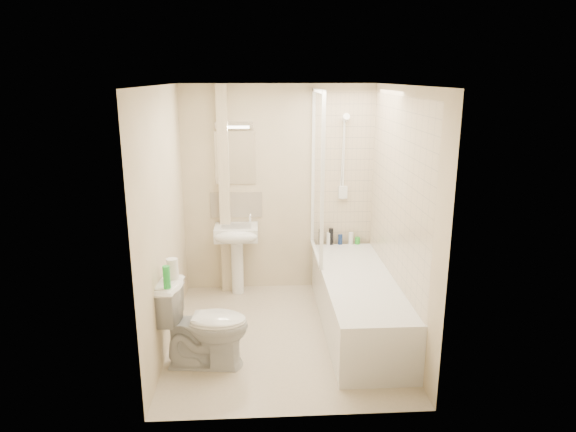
{
  "coord_description": "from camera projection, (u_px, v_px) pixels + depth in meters",
  "views": [
    {
      "loc": [
        -0.23,
        -4.57,
        2.48
      ],
      "look_at": [
        0.05,
        0.2,
        1.17
      ],
      "focal_mm": 32.0,
      "sensor_mm": 36.0,
      "label": 1
    }
  ],
  "objects": [
    {
      "name": "bottle_white_a",
      "position": [
        329.0,
        239.0,
        6.05
      ],
      "size": [
        0.05,
        0.05,
        0.15
      ],
      "primitive_type": "cylinder",
      "color": "white",
      "rests_on": "bathtub"
    },
    {
      "name": "strip_light",
      "position": [
        234.0,
        125.0,
        5.7
      ],
      "size": [
        0.42,
        0.07,
        0.07
      ],
      "primitive_type": "cube",
      "color": "silver",
      "rests_on": "wall_back"
    },
    {
      "name": "green_bottle",
      "position": [
        167.0,
        277.0,
        4.22
      ],
      "size": [
        0.06,
        0.06,
        0.19
      ],
      "primitive_type": "cylinder",
      "color": "green",
      "rests_on": "toilet"
    },
    {
      "name": "toilet_roll_upper",
      "position": [
        172.0,
        264.0,
        4.41
      ],
      "size": [
        0.1,
        0.1,
        0.09
      ],
      "primitive_type": "cylinder",
      "color": "white",
      "rests_on": "toilet_roll_lower"
    },
    {
      "name": "floor",
      "position": [
        284.0,
        335.0,
        5.07
      ],
      "size": [
        2.5,
        2.5,
        0.0
      ],
      "primitive_type": "plane",
      "color": "beige",
      "rests_on": "ground"
    },
    {
      "name": "ceiling",
      "position": [
        284.0,
        85.0,
        4.43
      ],
      "size": [
        2.2,
        2.5,
        0.02
      ],
      "primitive_type": "cube",
      "color": "white",
      "rests_on": "wall_back"
    },
    {
      "name": "bottle_white_b",
      "position": [
        351.0,
        238.0,
        6.07
      ],
      "size": [
        0.06,
        0.06,
        0.14
      ],
      "primitive_type": "cylinder",
      "color": "white",
      "rests_on": "bathtub"
    },
    {
      "name": "tile_right",
      "position": [
        398.0,
        191.0,
        4.86
      ],
      "size": [
        0.01,
        2.1,
        1.75
      ],
      "primitive_type": "cube",
      "color": "beige",
      "rests_on": "wall_right"
    },
    {
      "name": "tile_back",
      "position": [
        343.0,
        170.0,
        5.93
      ],
      "size": [
        0.7,
        0.01,
        1.75
      ],
      "primitive_type": "cube",
      "color": "beige",
      "rests_on": "wall_back"
    },
    {
      "name": "shower_screen",
      "position": [
        317.0,
        176.0,
        5.48
      ],
      "size": [
        0.04,
        0.92,
        1.8
      ],
      "color": "white",
      "rests_on": "bathtub"
    },
    {
      "name": "pipe_boxing",
      "position": [
        224.0,
        192.0,
        5.86
      ],
      "size": [
        0.12,
        0.12,
        2.4
      ],
      "primitive_type": "cube",
      "color": "beige",
      "rests_on": "ground"
    },
    {
      "name": "shower_fixture",
      "position": [
        344.0,
        160.0,
        5.85
      ],
      "size": [
        0.1,
        0.16,
        0.99
      ],
      "color": "white",
      "rests_on": "wall_back"
    },
    {
      "name": "wall_right",
      "position": [
        401.0,
        217.0,
        4.81
      ],
      "size": [
        0.02,
        2.5,
        2.4
      ],
      "primitive_type": "cube",
      "color": "beige",
      "rests_on": "ground"
    },
    {
      "name": "toilet_roll_lower",
      "position": [
        173.0,
        274.0,
        4.44
      ],
      "size": [
        0.1,
        0.1,
        0.09
      ],
      "primitive_type": "cylinder",
      "color": "white",
      "rests_on": "toilet"
    },
    {
      "name": "bottle_black_a",
      "position": [
        321.0,
        237.0,
        6.04
      ],
      "size": [
        0.05,
        0.05,
        0.19
      ],
      "primitive_type": "cylinder",
      "color": "black",
      "rests_on": "bathtub"
    },
    {
      "name": "bottle_blue",
      "position": [
        340.0,
        239.0,
        6.07
      ],
      "size": [
        0.05,
        0.05,
        0.12
      ],
      "primitive_type": "cylinder",
      "color": "navy",
      "rests_on": "bathtub"
    },
    {
      "name": "bottle_black_b",
      "position": [
        331.0,
        236.0,
        6.05
      ],
      "size": [
        0.05,
        0.05,
        0.2
      ],
      "primitive_type": "cylinder",
      "color": "black",
      "rests_on": "bathtub"
    },
    {
      "name": "mirror",
      "position": [
        235.0,
        158.0,
        5.82
      ],
      "size": [
        0.46,
        0.01,
        0.6
      ],
      "primitive_type": "cube",
      "color": "white",
      "rests_on": "wall_back"
    },
    {
      "name": "bathtub",
      "position": [
        358.0,
        302.0,
        5.14
      ],
      "size": [
        0.7,
        2.1,
        0.55
      ],
      "color": "white",
      "rests_on": "ground"
    },
    {
      "name": "pedestal_sink",
      "position": [
        236.0,
        241.0,
        5.84
      ],
      "size": [
        0.49,
        0.46,
        0.94
      ],
      "color": "white",
      "rests_on": "ground"
    },
    {
      "name": "splashback",
      "position": [
        236.0,
        205.0,
        5.96
      ],
      "size": [
        0.6,
        0.02,
        0.3
      ],
      "primitive_type": "cube",
      "color": "beige",
      "rests_on": "wall_back"
    },
    {
      "name": "bottle_green",
      "position": [
        357.0,
        241.0,
        6.08
      ],
      "size": [
        0.06,
        0.06,
        0.08
      ],
      "primitive_type": "cylinder",
      "color": "green",
      "rests_on": "bathtub"
    },
    {
      "name": "wall_left",
      "position": [
        164.0,
        221.0,
        4.69
      ],
      "size": [
        0.02,
        2.5,
        2.4
      ],
      "primitive_type": "cube",
      "color": "beige",
      "rests_on": "ground"
    },
    {
      "name": "toilet",
      "position": [
        204.0,
        324.0,
        4.47
      ],
      "size": [
        0.6,
        0.86,
        0.78
      ],
      "primitive_type": "imported",
      "rotation": [
        0.0,
        0.0,
        1.46
      ],
      "color": "white",
      "rests_on": "ground"
    },
    {
      "name": "wall_back",
      "position": [
        278.0,
        190.0,
        5.96
      ],
      "size": [
        2.2,
        0.02,
        2.4
      ],
      "primitive_type": "cube",
      "color": "beige",
      "rests_on": "ground"
    }
  ]
}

